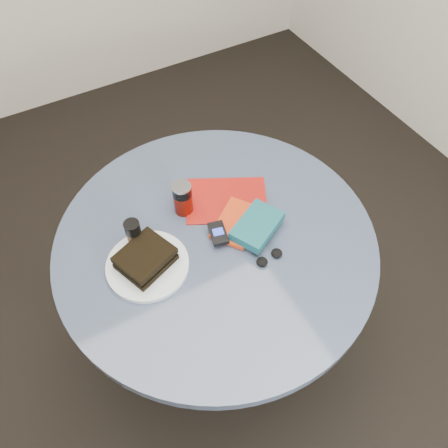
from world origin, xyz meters
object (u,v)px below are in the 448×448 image
novel (257,226)px  pepper_grinder (134,234)px  headphones (269,257)px  plate (148,265)px  sandwich (145,258)px  red_book (237,223)px  mp3_player (218,233)px  magazine (227,200)px  table (216,265)px  soda_can (183,198)px

novel → pepper_grinder: bearing=130.3°
novel → headphones: 0.11m
plate → novel: novel is taller
sandwich → pepper_grinder: size_ratio=1.70×
novel → headphones: novel is taller
pepper_grinder → headphones: pepper_grinder is taller
red_book → headphones: same height
mp3_player → novel: bearing=-19.2°
sandwich → pepper_grinder: bearing=88.6°
headphones → sandwich: bearing=154.4°
plate → magazine: 0.35m
headphones → plate: bearing=154.9°
plate → novel: size_ratio=1.49×
sandwich → table: bearing=-2.1°
pepper_grinder → novel: (0.34, -0.14, -0.02)m
plate → magazine: (0.33, 0.11, -0.01)m
plate → headphones: size_ratio=2.66×
sandwich → pepper_grinder: 0.09m
table → plate: plate is taller
soda_can → red_book: size_ratio=0.67×
table → red_book: (0.08, 0.01, 0.18)m
table → headphones: bearing=-55.5°
soda_can → magazine: soda_can is taller
pepper_grinder → plate: bearing=-91.0°
plate → sandwich: bearing=98.1°
table → magazine: magazine is taller
headphones → table: bearing=124.5°
table → plate: 0.28m
plate → mp3_player: 0.23m
table → novel: novel is taller
plate → red_book: red_book is taller
table → red_book: 0.19m
table → sandwich: (-0.23, 0.01, 0.20)m
table → magazine: size_ratio=3.81×
novel → magazine: bearing=68.4°
magazine → novel: (0.02, -0.16, 0.03)m
soda_can → novel: (0.16, -0.19, -0.02)m
table → headphones: 0.25m
magazine → red_book: red_book is taller
table → red_book: size_ratio=5.79×
pepper_grinder → table: bearing=-22.8°
plate → mp3_player: mp3_player is taller
plate → table: bearing=-1.2°
sandwich → mp3_player: sandwich is taller
red_book → plate: bearing=144.8°
soda_can → plate: bearing=-143.0°
soda_can → novel: soda_can is taller
table → plate: size_ratio=4.10×
sandwich → pepper_grinder: pepper_grinder is taller
magazine → sandwich: bearing=-134.7°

